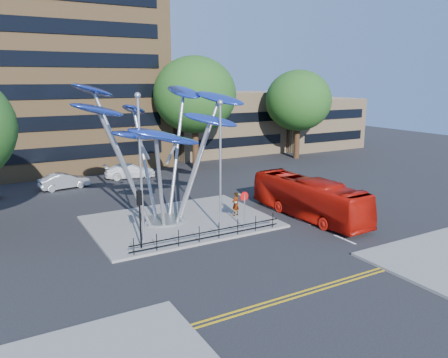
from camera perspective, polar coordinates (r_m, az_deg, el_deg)
ground at (r=25.80m, az=1.85°, el=-9.07°), size 120.00×120.00×0.00m
traffic_island at (r=30.34m, az=-5.73°, el=-5.56°), size 12.00×9.00×0.15m
double_yellow_near at (r=21.37m, az=10.53°, el=-14.15°), size 40.00×0.12×0.01m
double_yellow_far at (r=21.17m, az=11.07°, el=-14.45°), size 40.00×0.12×0.01m
brick_tower at (r=53.06m, az=-23.57°, el=17.66°), size 25.00×15.00×30.00m
low_building_near at (r=58.18m, az=-0.11°, el=7.32°), size 15.00×8.00×8.00m
low_building_far at (r=64.71m, az=11.73°, el=7.17°), size 12.00×8.00×7.00m
tree_right at (r=47.12m, az=-3.85°, el=10.90°), size 8.80×8.80×12.11m
tree_far at (r=54.73m, az=9.68°, el=10.05°), size 8.00×8.00×10.81m
leaf_sculpture at (r=29.15m, az=-8.51°, el=7.29°), size 12.72×9.54×9.51m
street_lamp_left at (r=25.56m, az=-10.89°, el=3.00°), size 0.36×0.36×8.80m
street_lamp_right at (r=27.15m, az=-0.48°, el=3.24°), size 0.36×0.36×8.30m
traffic_light_island at (r=25.09m, az=-10.96°, el=-3.62°), size 0.28×0.18×3.42m
no_entry_sign_island at (r=28.23m, az=2.67°, el=-3.23°), size 0.60×0.10×2.45m
pedestrian_railing_front at (r=26.52m, az=-1.94°, el=-7.17°), size 10.00×0.06×1.00m
red_bus at (r=31.59m, az=11.00°, el=-2.46°), size 2.75×10.21×2.82m
pedestrian at (r=31.01m, az=1.53°, el=-3.29°), size 0.71×0.56×1.71m
parked_car_mid at (r=41.81m, az=-20.15°, el=-0.25°), size 4.48×2.07×1.42m
parked_car_right at (r=44.61m, az=-12.17°, el=1.06°), size 5.24×2.75×1.45m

